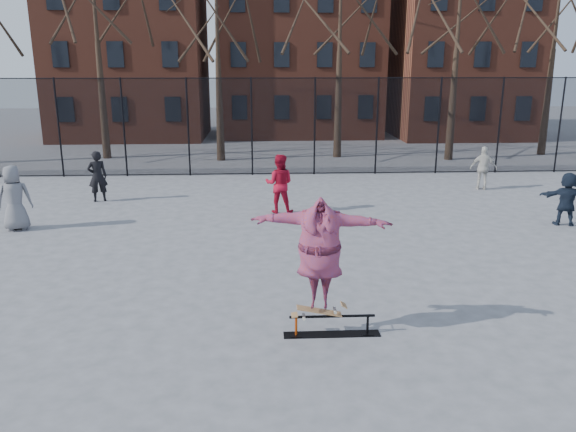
{
  "coord_description": "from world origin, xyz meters",
  "views": [
    {
      "loc": [
        -1.06,
        -10.25,
        4.55
      ],
      "look_at": [
        -0.48,
        1.5,
        1.33
      ],
      "focal_mm": 35.0,
      "sensor_mm": 36.0,
      "label": 1
    }
  ],
  "objects_px": {
    "skate_rail": "(332,327)",
    "bystander_navy": "(567,199)",
    "bystander_grey": "(14,198)",
    "bystander_white": "(483,168)",
    "bystander_red": "(279,184)",
    "skateboard": "(319,313)",
    "bystander_black": "(97,176)",
    "skater": "(320,257)"
  },
  "relations": [
    {
      "from": "skateboard",
      "to": "bystander_red",
      "type": "relative_size",
      "value": 0.46
    },
    {
      "from": "skate_rail",
      "to": "bystander_red",
      "type": "bearing_deg",
      "value": 94.27
    },
    {
      "from": "skateboard",
      "to": "bystander_red",
      "type": "distance_m",
      "value": 8.31
    },
    {
      "from": "skater",
      "to": "bystander_red",
      "type": "distance_m",
      "value": 8.31
    },
    {
      "from": "skateboard",
      "to": "bystander_grey",
      "type": "xyz_separation_m",
      "value": [
        -7.83,
        6.75,
        0.5
      ]
    },
    {
      "from": "bystander_red",
      "to": "bystander_navy",
      "type": "xyz_separation_m",
      "value": [
        8.21,
        -1.82,
        -0.14
      ]
    },
    {
      "from": "skate_rail",
      "to": "bystander_white",
      "type": "distance_m",
      "value": 13.25
    },
    {
      "from": "bystander_white",
      "to": "bystander_red",
      "type": "bearing_deg",
      "value": 38.85
    },
    {
      "from": "bystander_grey",
      "to": "bystander_white",
      "type": "distance_m",
      "value": 15.73
    },
    {
      "from": "bystander_black",
      "to": "skate_rail",
      "type": "bearing_deg",
      "value": 103.01
    },
    {
      "from": "bystander_black",
      "to": "bystander_navy",
      "type": "distance_m",
      "value": 14.73
    },
    {
      "from": "bystander_navy",
      "to": "bystander_black",
      "type": "bearing_deg",
      "value": 2.47
    },
    {
      "from": "skate_rail",
      "to": "bystander_navy",
      "type": "xyz_separation_m",
      "value": [
        7.59,
        6.46,
        0.63
      ]
    },
    {
      "from": "bystander_red",
      "to": "bystander_white",
      "type": "bearing_deg",
      "value": -149.64
    },
    {
      "from": "skateboard",
      "to": "skater",
      "type": "xyz_separation_m",
      "value": [
        0.0,
        0.0,
        1.01
      ]
    },
    {
      "from": "skateboard",
      "to": "skater",
      "type": "height_order",
      "value": "skater"
    },
    {
      "from": "skateboard",
      "to": "bystander_black",
      "type": "xyz_separation_m",
      "value": [
        -6.46,
        10.07,
        0.44
      ]
    },
    {
      "from": "bystander_white",
      "to": "bystander_grey",
      "type": "bearing_deg",
      "value": 34.34
    },
    {
      "from": "skateboard",
      "to": "bystander_navy",
      "type": "relative_size",
      "value": 0.54
    },
    {
      "from": "skateboard",
      "to": "bystander_grey",
      "type": "distance_m",
      "value": 10.35
    },
    {
      "from": "bystander_grey",
      "to": "bystander_red",
      "type": "bearing_deg",
      "value": 175.69
    },
    {
      "from": "bystander_black",
      "to": "bystander_navy",
      "type": "bearing_deg",
      "value": 145.23
    },
    {
      "from": "skateboard",
      "to": "bystander_white",
      "type": "relative_size",
      "value": 0.52
    },
    {
      "from": "bystander_grey",
      "to": "bystander_navy",
      "type": "height_order",
      "value": "bystander_grey"
    },
    {
      "from": "bystander_grey",
      "to": "bystander_red",
      "type": "xyz_separation_m",
      "value": [
        7.44,
        1.53,
        -0.0
      ]
    },
    {
      "from": "bystander_white",
      "to": "skateboard",
      "type": "bearing_deg",
      "value": 74.98
    },
    {
      "from": "skate_rail",
      "to": "bystander_red",
      "type": "distance_m",
      "value": 8.34
    },
    {
      "from": "skateboard",
      "to": "skater",
      "type": "bearing_deg",
      "value": 0.0
    },
    {
      "from": "skate_rail",
      "to": "bystander_red",
      "type": "xyz_separation_m",
      "value": [
        -0.62,
        8.29,
        0.78
      ]
    },
    {
      "from": "skater",
      "to": "bystander_grey",
      "type": "xyz_separation_m",
      "value": [
        -7.83,
        6.75,
        -0.5
      ]
    },
    {
      "from": "bystander_red",
      "to": "bystander_grey",
      "type": "bearing_deg",
      "value": 20.98
    },
    {
      "from": "bystander_black",
      "to": "skateboard",
      "type": "bearing_deg",
      "value": 102.1
    },
    {
      "from": "bystander_black",
      "to": "bystander_white",
      "type": "distance_m",
      "value": 13.75
    },
    {
      "from": "skate_rail",
      "to": "bystander_white",
      "type": "xyz_separation_m",
      "value": [
        7.02,
        11.22,
        0.66
      ]
    },
    {
      "from": "skateboard",
      "to": "bystander_navy",
      "type": "distance_m",
      "value": 10.15
    },
    {
      "from": "bystander_grey",
      "to": "bystander_black",
      "type": "bearing_deg",
      "value": -128.44
    },
    {
      "from": "bystander_grey",
      "to": "bystander_red",
      "type": "distance_m",
      "value": 7.6
    },
    {
      "from": "bystander_grey",
      "to": "bystander_white",
      "type": "bearing_deg",
      "value": -179.45
    },
    {
      "from": "skateboard",
      "to": "bystander_black",
      "type": "bearing_deg",
      "value": 122.69
    },
    {
      "from": "bystander_red",
      "to": "skateboard",
      "type": "bearing_deg",
      "value": 102.03
    },
    {
      "from": "skate_rail",
      "to": "bystander_black",
      "type": "relative_size",
      "value": 0.97
    },
    {
      "from": "skater",
      "to": "bystander_navy",
      "type": "relative_size",
      "value": 1.51
    }
  ]
}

